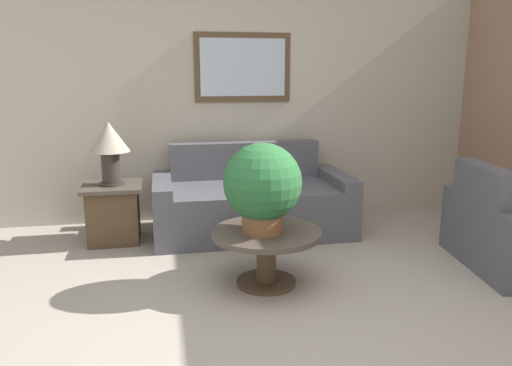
{
  "coord_description": "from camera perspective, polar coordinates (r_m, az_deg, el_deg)",
  "views": [
    {
      "loc": [
        -0.76,
        -2.5,
        1.59
      ],
      "look_at": [
        0.05,
        1.72,
        0.63
      ],
      "focal_mm": 35.0,
      "sensor_mm": 36.0,
      "label": 1
    }
  ],
  "objects": [
    {
      "name": "couch_main",
      "position": [
        5.03,
        -0.53,
        -2.37
      ],
      "size": [
        1.94,
        0.98,
        0.86
      ],
      "color": "#4C4C51",
      "rests_on": "ground_plane"
    },
    {
      "name": "table_lamp",
      "position": [
        4.81,
        -16.43,
        4.38
      ],
      "size": [
        0.37,
        0.37,
        0.59
      ],
      "color": "#2D2823",
      "rests_on": "side_table"
    },
    {
      "name": "coffee_table",
      "position": [
        3.79,
        1.18,
        -7.12
      ],
      "size": [
        0.83,
        0.83,
        0.43
      ],
      "color": "#4C3823",
      "rests_on": "ground_plane"
    },
    {
      "name": "ground_plane",
      "position": [
        3.06,
        5.43,
        -18.79
      ],
      "size": [
        20.0,
        20.0,
        0.0
      ],
      "primitive_type": "plane",
      "color": "gray"
    },
    {
      "name": "wall_back",
      "position": [
        5.45,
        -2.89,
        9.63
      ],
      "size": [
        7.49,
        0.09,
        2.6
      ],
      "color": "#B2A893",
      "rests_on": "ground_plane"
    },
    {
      "name": "side_table",
      "position": [
        4.94,
        -15.95,
        -3.23
      ],
      "size": [
        0.55,
        0.55,
        0.55
      ],
      "color": "#4C3823",
      "rests_on": "ground_plane"
    },
    {
      "name": "potted_plant_on_table",
      "position": [
        3.62,
        0.74,
        -0.26
      ],
      "size": [
        0.58,
        0.58,
        0.67
      ],
      "color": "brown",
      "rests_on": "coffee_table"
    }
  ]
}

